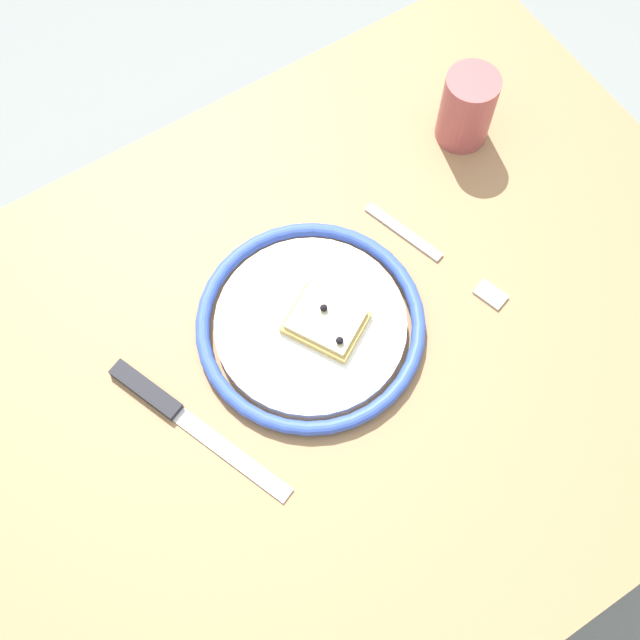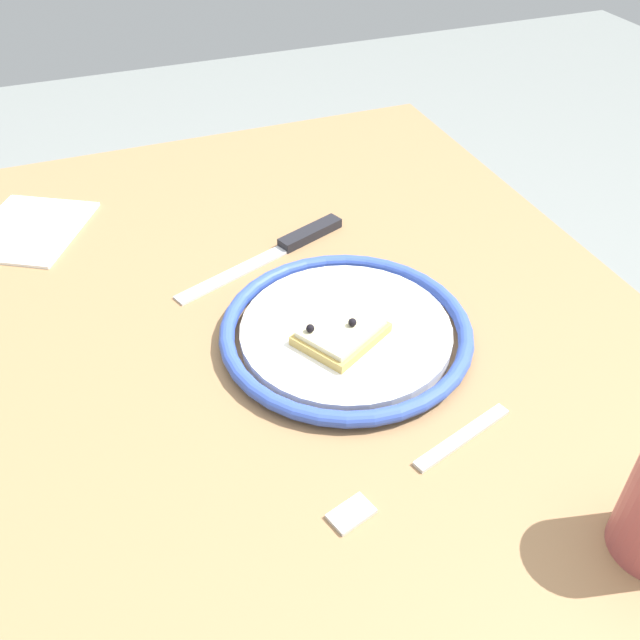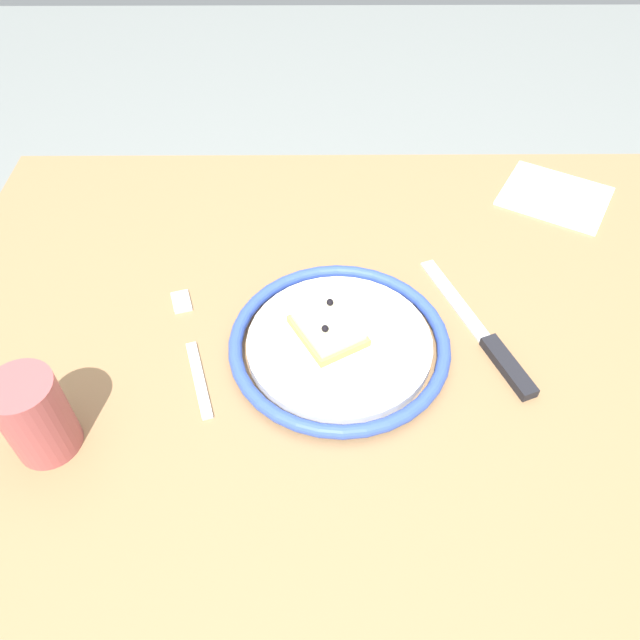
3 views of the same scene
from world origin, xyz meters
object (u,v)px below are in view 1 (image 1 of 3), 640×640
(dining_table, at_px, (322,385))
(cup, at_px, (467,108))
(pizza_slice_near, at_px, (326,321))
(fork, at_px, (435,255))
(plate, at_px, (311,324))
(knife, at_px, (169,407))

(dining_table, relative_size, cup, 10.29)
(pizza_slice_near, relative_size, fork, 0.53)
(plate, height_order, cup, cup)
(plate, xyz_separation_m, pizza_slice_near, (-0.01, 0.01, 0.01))
(cup, bearing_deg, pizza_slice_near, 25.10)
(dining_table, relative_size, pizza_slice_near, 9.89)
(pizza_slice_near, height_order, cup, cup)
(pizza_slice_near, xyz_separation_m, fork, (-0.16, -0.01, -0.02))
(dining_table, height_order, fork, fork)
(dining_table, xyz_separation_m, cup, (-0.31, -0.16, 0.15))
(pizza_slice_near, distance_m, fork, 0.16)
(plate, bearing_deg, fork, 179.72)
(plate, height_order, knife, plate)
(pizza_slice_near, height_order, knife, pizza_slice_near)
(plate, bearing_deg, knife, -0.51)
(knife, xyz_separation_m, cup, (-0.48, -0.12, 0.05))
(knife, xyz_separation_m, fork, (-0.35, 0.00, -0.00))
(dining_table, bearing_deg, pizza_slice_near, -128.68)
(plate, relative_size, cup, 2.59)
(plate, bearing_deg, cup, -157.63)
(cup, bearing_deg, dining_table, 27.50)
(plate, bearing_deg, dining_table, 78.31)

